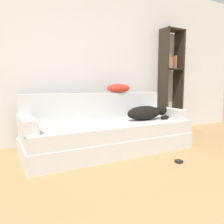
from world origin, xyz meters
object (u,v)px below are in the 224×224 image
dog (147,113)px  laptop (111,122)px  couch (109,136)px  power_adapter (179,161)px  bookshelf (171,75)px  throw_pillow (118,88)px

dog → laptop: bearing=179.3°
couch → dog: dog is taller
laptop → power_adapter: size_ratio=4.65×
couch → power_adapter: 0.98m
bookshelf → dog: bearing=-148.0°
couch → throw_pillow: bearing=45.3°
power_adapter → couch: bearing=119.7°
dog → laptop: dog is taller
dog → bookshelf: (1.06, 0.67, 0.58)m
throw_pillow → bookshelf: 1.32m
bookshelf → power_adapter: (-1.17, -1.42, -1.06)m
laptop → bookshelf: bookshelf is taller
dog → power_adapter: (-0.11, -0.75, -0.48)m
dog → laptop: (-0.59, 0.01, -0.10)m
couch → power_adapter: (0.48, -0.83, -0.17)m
throw_pillow → bookshelf: bearing=9.3°
bookshelf → throw_pillow: bearing=-170.7°
couch → dog: 0.67m
throw_pillow → bookshelf: (1.28, 0.21, 0.23)m
throw_pillow → power_adapter: bearing=-84.9°
bookshelf → power_adapter: bearing=-129.7°
laptop → bookshelf: bearing=15.8°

